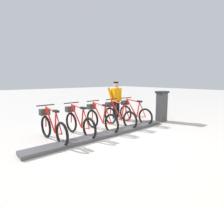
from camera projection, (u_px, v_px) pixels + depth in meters
ground_plane at (106, 136)px, 5.69m from camera, size 60.00×60.00×0.00m
dock_rail_base at (106, 134)px, 5.69m from camera, size 0.44×5.06×0.10m
payment_kiosk at (162, 106)px, 7.59m from camera, size 0.36×0.52×1.28m
bike_docked_0 at (134, 112)px, 7.34m from camera, size 1.72×0.54×1.02m
bike_docked_1 at (118, 115)px, 6.80m from camera, size 1.72×0.54×1.02m
bike_docked_2 at (100, 118)px, 6.25m from camera, size 1.72×0.54×1.02m
bike_docked_3 at (78, 122)px, 5.70m from camera, size 1.72×0.54×1.02m
bike_docked_4 at (52, 126)px, 5.16m from camera, size 1.72×0.54×1.02m
worker_near_rack at (116, 99)px, 8.03m from camera, size 0.48×0.63×1.66m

